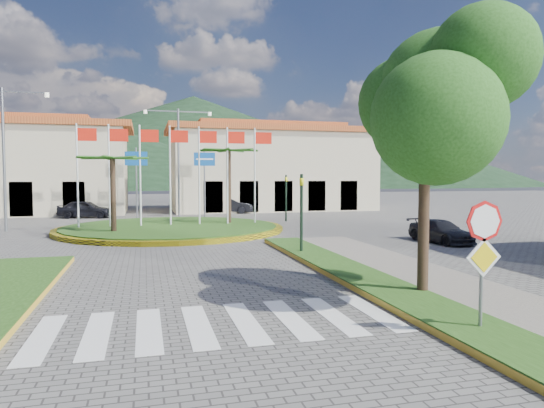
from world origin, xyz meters
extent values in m
cube|color=gray|center=(6.00, 2.00, 0.07)|extent=(4.00, 28.00, 0.15)
cube|color=#204213|center=(4.80, 2.00, 0.09)|extent=(1.60, 28.00, 0.18)
cube|color=silver|center=(0.00, 4.00, 0.01)|extent=(8.00, 3.00, 0.01)
cylinder|color=yellow|center=(0.00, 22.00, 0.12)|extent=(12.70, 12.70, 0.24)
cylinder|color=#204213|center=(0.00, 22.00, 0.15)|extent=(12.00, 12.00, 0.30)
cylinder|color=black|center=(-3.00, 20.00, 2.02)|extent=(0.28, 0.28, 4.05)
cylinder|color=black|center=(3.50, 23.00, 2.34)|extent=(0.28, 0.28, 4.68)
cylinder|color=silver|center=(-5.00, 22.50, 3.00)|extent=(0.10, 0.10, 6.00)
cube|color=red|center=(-4.45, 22.50, 5.40)|extent=(1.00, 0.03, 0.70)
cylinder|color=silver|center=(-3.33, 22.50, 3.00)|extent=(0.10, 0.10, 6.00)
cube|color=red|center=(-2.78, 22.50, 5.40)|extent=(1.00, 0.03, 0.70)
cylinder|color=silver|center=(-1.67, 22.50, 3.00)|extent=(0.10, 0.10, 6.00)
cube|color=red|center=(-1.12, 22.50, 5.40)|extent=(1.00, 0.03, 0.70)
cylinder|color=silver|center=(0.00, 22.50, 3.00)|extent=(0.10, 0.10, 6.00)
cube|color=red|center=(0.55, 22.50, 5.40)|extent=(1.00, 0.03, 0.70)
cylinder|color=silver|center=(1.67, 22.50, 3.00)|extent=(0.10, 0.10, 6.00)
cube|color=red|center=(2.22, 22.50, 5.40)|extent=(1.00, 0.03, 0.70)
cylinder|color=silver|center=(3.33, 22.50, 3.00)|extent=(0.10, 0.10, 6.00)
cube|color=red|center=(3.88, 22.50, 5.40)|extent=(1.00, 0.03, 0.70)
cylinder|color=silver|center=(5.00, 22.50, 3.00)|extent=(0.10, 0.10, 6.00)
cube|color=red|center=(5.55, 22.50, 5.40)|extent=(1.00, 0.03, 0.70)
cylinder|color=slate|center=(4.90, 2.00, 1.25)|extent=(0.07, 0.07, 2.50)
cylinder|color=red|center=(4.90, 1.95, 2.25)|extent=(0.80, 0.03, 0.80)
cube|color=yellow|center=(4.90, 1.94, 1.55)|extent=(0.78, 0.03, 0.78)
cylinder|color=black|center=(5.50, 5.00, 2.20)|extent=(0.28, 0.28, 4.40)
ellipsoid|color=#1D4712|center=(5.50, 5.00, 5.20)|extent=(3.60, 3.60, 3.20)
cylinder|color=black|center=(4.50, 12.00, 1.60)|extent=(0.12, 0.12, 3.20)
imported|color=yellow|center=(4.50, 12.00, 2.60)|extent=(0.15, 0.18, 0.90)
cylinder|color=black|center=(8.00, 26.00, 1.60)|extent=(0.12, 0.12, 3.20)
imported|color=yellow|center=(8.00, 26.00, 2.60)|extent=(0.18, 0.15, 0.90)
cylinder|color=slate|center=(-2.00, 31.00, 2.60)|extent=(0.12, 0.12, 5.20)
cube|color=#0E4B9E|center=(-2.00, 30.94, 4.40)|extent=(1.60, 0.05, 1.00)
cylinder|color=slate|center=(3.00, 31.00, 2.60)|extent=(0.12, 0.12, 5.20)
cube|color=#0E4B9E|center=(3.00, 30.94, 4.40)|extent=(1.60, 0.05, 1.00)
cylinder|color=slate|center=(1.00, 30.00, 4.00)|extent=(0.16, 0.16, 8.00)
cube|color=slate|center=(-0.20, 30.00, 7.80)|extent=(2.40, 0.08, 0.08)
cube|color=slate|center=(2.20, 30.00, 7.80)|extent=(2.40, 0.08, 0.08)
cylinder|color=slate|center=(-9.00, 24.00, 4.00)|extent=(0.16, 0.16, 8.00)
cube|color=slate|center=(-7.80, 24.00, 7.80)|extent=(2.40, 0.08, 0.08)
cube|color=beige|center=(10.00, 38.00, 3.50)|extent=(18.00, 9.00, 7.00)
cube|color=#9B401E|center=(10.00, 38.00, 7.25)|extent=(19.08, 9.54, 0.50)
cube|color=#9B401E|center=(10.00, 38.00, 7.75)|extent=(13.50, 4.95, 0.60)
cone|color=black|center=(15.00, 160.00, 15.00)|extent=(180.00, 180.00, 30.00)
cone|color=black|center=(70.00, 135.00, 9.00)|extent=(120.00, 120.00, 18.00)
cone|color=black|center=(-10.00, 130.00, 8.00)|extent=(110.00, 110.00, 16.00)
imported|color=silver|center=(-6.43, 35.61, 0.58)|extent=(4.52, 2.80, 1.17)
imported|color=black|center=(-5.72, 32.30, 0.67)|extent=(4.15, 2.33, 1.33)
imported|color=black|center=(5.49, 34.22, 0.66)|extent=(4.23, 2.84, 1.32)
imported|color=black|center=(12.00, 13.84, 0.53)|extent=(1.85, 3.76, 1.05)
camera|label=1|loc=(-1.45, -6.01, 3.12)|focal=32.00mm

